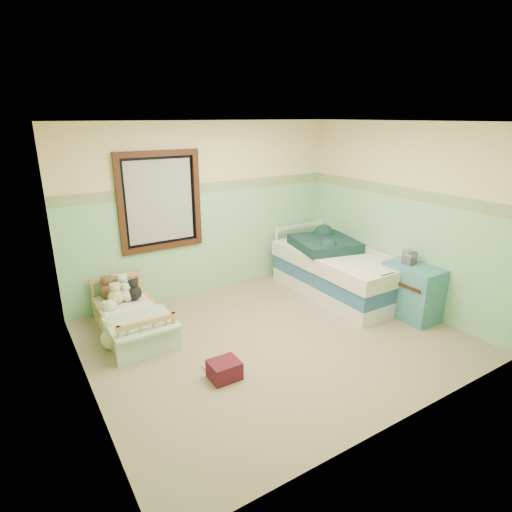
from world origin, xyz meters
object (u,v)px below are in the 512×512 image
dresser (412,291)px  floor_book (216,367)px  plush_floor_tan (112,338)px  twin_bed_frame (338,287)px  red_pillow (224,370)px  toddler_bed_frame (133,325)px  plush_floor_cream (112,320)px

dresser → floor_book: dresser is taller
plush_floor_tan → dresser: size_ratio=0.36×
twin_bed_frame → red_pillow: size_ratio=6.56×
toddler_bed_frame → twin_bed_frame: bearing=-9.2°
dresser → floor_book: 2.80m
plush_floor_tan → red_pillow: (0.83, -1.19, -0.04)m
plush_floor_cream → floor_book: plush_floor_cream is taller
dresser → floor_book: size_ratio=3.01×
plush_floor_cream → red_pillow: size_ratio=0.92×
plush_floor_cream → red_pillow: 1.80m
toddler_bed_frame → plush_floor_tan: (-0.31, -0.28, 0.04)m
red_pillow → plush_floor_cream: bearing=113.7°
plush_floor_cream → twin_bed_frame: size_ratio=0.14×
plush_floor_tan → red_pillow: size_ratio=0.86×
plush_floor_cream → toddler_bed_frame: bearing=-41.6°
dresser → red_pillow: 2.78m
plush_floor_cream → floor_book: 1.62m
toddler_bed_frame → floor_book: 1.36m
plush_floor_cream → dresser: size_ratio=0.39×
plush_floor_tan → red_pillow: plush_floor_tan is taller
twin_bed_frame → dresser: 1.13m
plush_floor_tan → twin_bed_frame: (3.28, -0.20, -0.02)m
floor_book → dresser: bearing=-2.9°
red_pillow → twin_bed_frame: bearing=21.9°
toddler_bed_frame → dresser: size_ratio=1.89×
toddler_bed_frame → red_pillow: 1.55m
red_pillow → floor_book: red_pillow is taller
plush_floor_tan → twin_bed_frame: size_ratio=0.13×
twin_bed_frame → dresser: bearing=-73.3°
toddler_bed_frame → dresser: dresser is taller
plush_floor_tan → dresser: 3.81m
plush_floor_cream → twin_bed_frame: bearing=-11.8°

